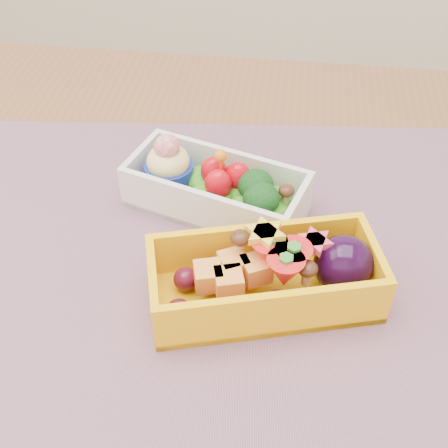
# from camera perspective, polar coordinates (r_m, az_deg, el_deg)

# --- Properties ---
(table) EXTENTS (1.20, 0.80, 0.75)m
(table) POSITION_cam_1_polar(r_m,az_deg,el_deg) (0.63, -0.16, -9.49)
(table) COLOR brown
(table) RESTS_ON ground
(placemat) EXTENTS (0.62, 0.50, 0.00)m
(placemat) POSITION_cam_1_polar(r_m,az_deg,el_deg) (0.55, -0.84, -3.18)
(placemat) COLOR gray
(placemat) RESTS_ON table
(bento_white) EXTENTS (0.19, 0.13, 0.07)m
(bento_white) POSITION_cam_1_polar(r_m,az_deg,el_deg) (0.59, -0.86, 3.53)
(bento_white) COLOR silver
(bento_white) RESTS_ON placemat
(bento_yellow) EXTENTS (0.21, 0.14, 0.07)m
(bento_yellow) POSITION_cam_1_polar(r_m,az_deg,el_deg) (0.50, 4.51, -5.15)
(bento_yellow) COLOR yellow
(bento_yellow) RESTS_ON placemat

